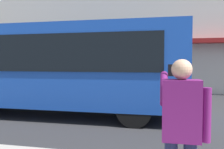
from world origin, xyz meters
name	(u,v)px	position (x,y,z in m)	size (l,w,h in m)	color
ground_plane	(153,118)	(0.00, 0.00, 0.00)	(60.00, 60.00, 0.00)	#2B2B2D
red_bus	(52,66)	(3.50, 0.08, 1.68)	(9.05, 2.54, 3.08)	#1947AD
pedestrian_photographer	(181,125)	(-0.48, 4.98, 1.14)	(0.53, 0.52, 1.70)	#1E2347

